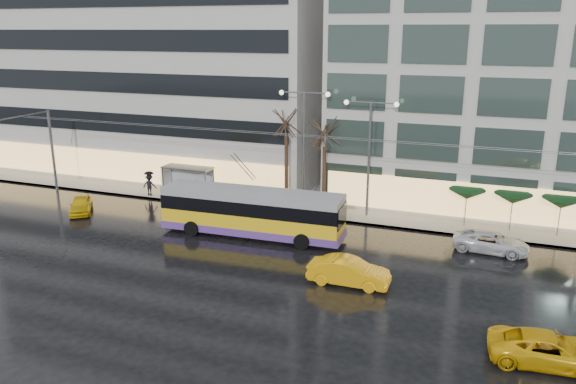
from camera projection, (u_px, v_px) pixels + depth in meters
The scene contains 22 objects.
ground at pixel (216, 257), 34.68m from camera, with size 140.00×140.00×0.00m, color black.
sidewalk at pixel (316, 198), 46.57m from camera, with size 80.00×10.00×0.15m, color gray.
kerb at pixel (296, 216), 42.12m from camera, with size 80.00×0.10×0.15m, color slate.
building_left at pixel (156, 55), 54.02m from camera, with size 34.00×14.00×22.00m, color #B0ADA8.
building_right at pixel (556, 42), 41.82m from camera, with size 32.00×14.00×25.00m, color #B0ADA8.
trolleybus at pixel (252, 214), 37.84m from camera, with size 12.57×5.01×5.79m.
catenary at pixel (278, 164), 40.29m from camera, with size 42.24×5.12×7.00m.
bus_shelter at pixel (185, 174), 46.56m from camera, with size 4.20×1.60×2.51m.
street_lamp_near at pixel (304, 134), 42.04m from camera, with size 3.96×0.36×9.03m.
street_lamp_far at pixel (370, 142), 40.43m from camera, with size 3.96×0.36×8.53m.
tree_a at pixel (286, 118), 42.41m from camera, with size 3.20×3.20×8.40m.
tree_b at pixel (325, 129), 41.78m from camera, with size 3.20×3.20×7.70m.
parasol_a at pixel (467, 194), 39.17m from camera, with size 2.50×2.50×2.65m.
parasol_b at pixel (513, 199), 38.16m from camera, with size 2.50×2.50×2.65m.
parasol_c at pixel (561, 203), 37.15m from camera, with size 2.50×2.50×2.65m.
taxi_a at pixel (81, 205), 42.89m from camera, with size 1.52×3.77×1.28m, color gold.
taxi_b at pixel (349, 272), 30.80m from camera, with size 1.57×4.50×1.48m, color #FFAD0D.
taxi_c at pixel (549, 349), 23.46m from camera, with size 2.24×4.87×1.35m, color #E8AD0C.
sedan_silver at pixel (491, 242), 35.34m from camera, with size 2.13×4.62×1.29m, color silver.
pedestrian_a at pixel (196, 182), 45.60m from camera, with size 1.18×1.19×2.19m.
pedestrian_b at pixel (199, 192), 45.16m from camera, with size 0.80×0.63×1.62m.
pedestrian_c at pixel (149, 182), 46.69m from camera, with size 1.26×0.93×2.11m.
Camera 1 is at (15.45, -28.56, 13.57)m, focal length 35.00 mm.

